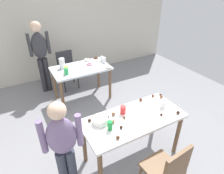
{
  "coord_description": "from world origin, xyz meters",
  "views": [
    {
      "loc": [
        -1.28,
        -1.7,
        2.42
      ],
      "look_at": [
        -0.03,
        0.54,
        0.9
      ],
      "focal_mm": 30.68,
      "sensor_mm": 36.0,
      "label": 1
    }
  ],
  "objects_px": {
    "mixing_bowl": "(100,120)",
    "dining_table_far": "(81,72)",
    "dining_table_near": "(133,123)",
    "person_girl_near": "(63,145)",
    "soda_can": "(110,126)",
    "pitcher_far": "(62,63)",
    "chair_near_table": "(167,169)",
    "chair_far_table": "(67,67)",
    "person_adult_far": "(40,52)"
  },
  "relations": [
    {
      "from": "mixing_bowl",
      "to": "person_girl_near",
      "type": "bearing_deg",
      "value": -160.86
    },
    {
      "from": "chair_near_table",
      "to": "soda_can",
      "type": "bearing_deg",
      "value": 120.64
    },
    {
      "from": "dining_table_far",
      "to": "mixing_bowl",
      "type": "xyz_separation_m",
      "value": [
        -0.4,
        -1.73,
        0.15
      ]
    },
    {
      "from": "dining_table_near",
      "to": "dining_table_far",
      "type": "bearing_deg",
      "value": 91.15
    },
    {
      "from": "dining_table_far",
      "to": "person_adult_far",
      "type": "bearing_deg",
      "value": 130.8
    },
    {
      "from": "person_adult_far",
      "to": "mixing_bowl",
      "type": "relative_size",
      "value": 7.87
    },
    {
      "from": "chair_far_table",
      "to": "soda_can",
      "type": "bearing_deg",
      "value": -95.24
    },
    {
      "from": "person_girl_near",
      "to": "person_adult_far",
      "type": "xyz_separation_m",
      "value": [
        0.32,
        2.65,
        0.17
      ]
    },
    {
      "from": "person_girl_near",
      "to": "mixing_bowl",
      "type": "distance_m",
      "value": 0.58
    },
    {
      "from": "dining_table_near",
      "to": "soda_can",
      "type": "bearing_deg",
      "value": -173.67
    },
    {
      "from": "pitcher_far",
      "to": "chair_far_table",
      "type": "bearing_deg",
      "value": 67.37
    },
    {
      "from": "dining_table_far",
      "to": "chair_near_table",
      "type": "height_order",
      "value": "chair_near_table"
    },
    {
      "from": "chair_near_table",
      "to": "pitcher_far",
      "type": "distance_m",
      "value": 2.78
    },
    {
      "from": "chair_near_table",
      "to": "pitcher_far",
      "type": "height_order",
      "value": "pitcher_far"
    },
    {
      "from": "dining_table_near",
      "to": "mixing_bowl",
      "type": "xyz_separation_m",
      "value": [
        -0.44,
        0.13,
        0.14
      ]
    },
    {
      "from": "dining_table_far",
      "to": "mixing_bowl",
      "type": "height_order",
      "value": "mixing_bowl"
    },
    {
      "from": "pitcher_far",
      "to": "mixing_bowl",
      "type": "bearing_deg",
      "value": -92.03
    },
    {
      "from": "dining_table_near",
      "to": "soda_can",
      "type": "height_order",
      "value": "soda_can"
    },
    {
      "from": "dining_table_far",
      "to": "mixing_bowl",
      "type": "distance_m",
      "value": 1.78
    },
    {
      "from": "dining_table_near",
      "to": "person_girl_near",
      "type": "xyz_separation_m",
      "value": [
        -0.98,
        -0.06,
        0.16
      ]
    },
    {
      "from": "pitcher_far",
      "to": "person_girl_near",
      "type": "bearing_deg",
      "value": -106.3
    },
    {
      "from": "dining_table_near",
      "to": "mixing_bowl",
      "type": "bearing_deg",
      "value": 163.63
    },
    {
      "from": "person_girl_near",
      "to": "chair_near_table",
      "type": "bearing_deg",
      "value": -32.9
    },
    {
      "from": "person_girl_near",
      "to": "dining_table_far",
      "type": "bearing_deg",
      "value": 63.85
    },
    {
      "from": "chair_far_table",
      "to": "pitcher_far",
      "type": "distance_m",
      "value": 0.68
    },
    {
      "from": "mixing_bowl",
      "to": "soda_can",
      "type": "height_order",
      "value": "soda_can"
    },
    {
      "from": "chair_near_table",
      "to": "soda_can",
      "type": "height_order",
      "value": "soda_can"
    },
    {
      "from": "dining_table_near",
      "to": "soda_can",
      "type": "distance_m",
      "value": 0.42
    },
    {
      "from": "pitcher_far",
      "to": "dining_table_near",
      "type": "bearing_deg",
      "value": -79.75
    },
    {
      "from": "dining_table_far",
      "to": "chair_far_table",
      "type": "height_order",
      "value": "chair_far_table"
    },
    {
      "from": "chair_near_table",
      "to": "dining_table_near",
      "type": "bearing_deg",
      "value": 90.26
    },
    {
      "from": "chair_far_table",
      "to": "soda_can",
      "type": "height_order",
      "value": "soda_can"
    },
    {
      "from": "dining_table_near",
      "to": "pitcher_far",
      "type": "bearing_deg",
      "value": 100.25
    },
    {
      "from": "chair_near_table",
      "to": "person_adult_far",
      "type": "distance_m",
      "value": 3.38
    },
    {
      "from": "dining_table_near",
      "to": "pitcher_far",
      "type": "relative_size",
      "value": 6.78
    },
    {
      "from": "mixing_bowl",
      "to": "dining_table_far",
      "type": "bearing_deg",
      "value": 77.05
    },
    {
      "from": "dining_table_near",
      "to": "person_girl_near",
      "type": "height_order",
      "value": "person_girl_near"
    },
    {
      "from": "dining_table_far",
      "to": "chair_far_table",
      "type": "relative_size",
      "value": 1.35
    },
    {
      "from": "person_girl_near",
      "to": "soda_can",
      "type": "height_order",
      "value": "person_girl_near"
    },
    {
      "from": "mixing_bowl",
      "to": "soda_can",
      "type": "relative_size",
      "value": 1.68
    },
    {
      "from": "person_adult_far",
      "to": "mixing_bowl",
      "type": "height_order",
      "value": "person_adult_far"
    },
    {
      "from": "chair_near_table",
      "to": "mixing_bowl",
      "type": "bearing_deg",
      "value": 117.98
    },
    {
      "from": "dining_table_far",
      "to": "chair_far_table",
      "type": "xyz_separation_m",
      "value": [
        -0.11,
        0.71,
        -0.14
      ]
    },
    {
      "from": "mixing_bowl",
      "to": "soda_can",
      "type": "bearing_deg",
      "value": -73.5
    },
    {
      "from": "dining_table_near",
      "to": "chair_far_table",
      "type": "height_order",
      "value": "chair_far_table"
    },
    {
      "from": "chair_far_table",
      "to": "soda_can",
      "type": "xyz_separation_m",
      "value": [
        -0.24,
        -2.61,
        0.31
      ]
    },
    {
      "from": "dining_table_far",
      "to": "chair_near_table",
      "type": "distance_m",
      "value": 2.56
    },
    {
      "from": "soda_can",
      "to": "person_adult_far",
      "type": "bearing_deg",
      "value": 96.06
    },
    {
      "from": "soda_can",
      "to": "pitcher_far",
      "type": "relative_size",
      "value": 0.59
    },
    {
      "from": "person_adult_far",
      "to": "mixing_bowl",
      "type": "xyz_separation_m",
      "value": [
        0.23,
        -2.46,
        -0.19
      ]
    }
  ]
}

